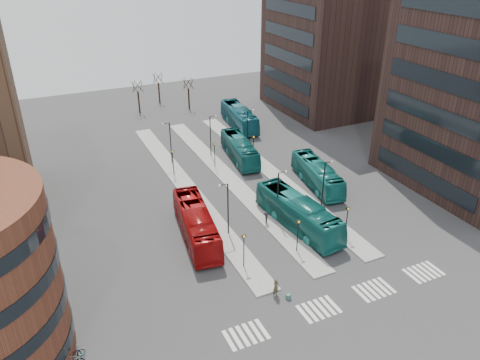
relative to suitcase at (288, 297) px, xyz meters
name	(u,v)px	position (x,y,z in m)	size (l,w,h in m)	color
ground	(357,337)	(2.73, -6.24, -0.24)	(160.00, 160.00, 0.00)	#303033
island_left	(187,187)	(-1.27, 23.76, -0.17)	(2.50, 45.00, 0.15)	gray
island_mid	(229,179)	(4.73, 23.76, -0.17)	(2.50, 45.00, 0.15)	gray
island_right	(269,170)	(10.73, 23.76, -0.17)	(2.50, 45.00, 0.15)	gray
suitcase	(288,297)	(0.00, 0.00, 0.00)	(0.39, 0.31, 0.49)	navy
red_bus	(196,223)	(-3.99, 12.67, 1.47)	(2.89, 12.33, 3.44)	#980B0C
teal_bus_a	(298,213)	(6.91, 9.86, 1.53)	(2.98, 12.73, 3.55)	#125E5A
teal_bus_b	(240,149)	(8.74, 29.02, 1.33)	(2.65, 11.34, 3.16)	#115959
teal_bus_c	(317,174)	(14.35, 17.37, 1.33)	(2.65, 11.31, 3.15)	#156D6A
teal_bus_d	(239,117)	(14.39, 41.31, 1.48)	(2.90, 12.37, 3.45)	#155B6A
traveller	(276,288)	(-0.85, 0.81, 0.69)	(0.68, 0.45, 1.88)	#433F28
commuter_a	(188,236)	(-5.16, 12.06, 0.62)	(0.84, 0.65, 1.72)	black
commuter_b	(297,228)	(5.97, 8.55, 0.54)	(0.92, 0.38, 1.57)	black
commuter_c	(266,218)	(3.93, 11.76, 0.55)	(1.03, 0.59, 1.59)	black
bicycle_mid	(74,359)	(-18.27, 0.53, 0.28)	(0.49, 1.74, 1.04)	gray
bicycle_far	(73,354)	(-18.27, 1.14, 0.24)	(0.65, 1.85, 0.97)	gray
crosswalk_stripes	(345,300)	(4.48, -2.24, -0.24)	(22.35, 2.40, 0.01)	silver
tower_far	(337,26)	(34.71, 43.76, 14.75)	(20.12, 20.00, 30.00)	#2F1E1A
sign_poles	(250,186)	(4.33, 16.76, 2.16)	(12.45, 22.12, 3.65)	black
lamp_posts	(240,160)	(5.37, 21.76, 3.33)	(14.04, 20.24, 6.12)	black
bare_trees	(162,94)	(5.40, 56.42, 2.48)	(10.97, 8.14, 5.90)	black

